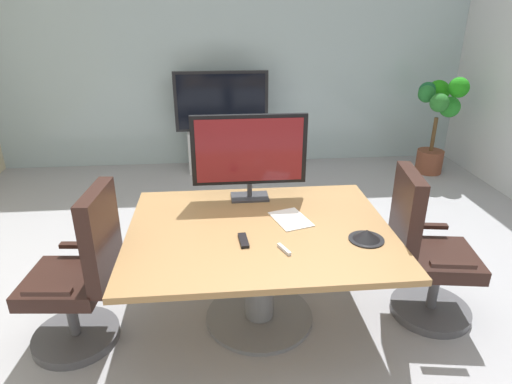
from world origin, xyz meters
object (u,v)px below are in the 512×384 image
conference_phone (367,235)px  potted_plant (438,115)px  conference_table (260,252)px  tv_monitor (249,152)px  wall_display_unit (223,138)px  office_chair_left (81,283)px  remote_control (244,240)px  office_chair_right (425,259)px

conference_phone → potted_plant: bearing=57.0°
conference_table → tv_monitor: size_ratio=2.04×
tv_monitor → wall_display_unit: 2.69m
conference_table → office_chair_left: 1.16m
wall_display_unit → remote_control: (0.06, -3.28, 0.30)m
tv_monitor → office_chair_left: bearing=-151.3°
office_chair_right → wall_display_unit: wall_display_unit is taller
wall_display_unit → conference_phone: bearing=-76.1°
office_chair_right → conference_phone: office_chair_right is taller
office_chair_left → conference_phone: 1.82m
office_chair_left → remote_control: bearing=92.6°
conference_table → office_chair_right: (1.15, -0.05, -0.09)m
office_chair_left → office_chair_right: same height
office_chair_left → tv_monitor: bearing=124.1°
tv_monitor → potted_plant: 3.44m
conference_table → office_chair_left: bearing=-174.2°
tv_monitor → remote_control: (-0.09, -0.66, -0.35)m
conference_table → tv_monitor: tv_monitor is taller
potted_plant → conference_phone: 3.52m
conference_table → wall_display_unit: wall_display_unit is taller
tv_monitor → conference_phone: size_ratio=3.82×
potted_plant → tv_monitor: bearing=-139.1°
conference_phone → remote_control: bearing=176.3°
tv_monitor → conference_table: bearing=-87.1°
conference_table → tv_monitor: 0.73m
conference_table → remote_control: 0.28m
conference_phone → remote_control: 0.76m
conference_table → potted_plant: bearing=46.9°
tv_monitor → potted_plant: size_ratio=0.66×
office_chair_right → potted_plant: 3.14m
potted_plant → conference_phone: size_ratio=5.79×
office_chair_left → office_chair_right: size_ratio=1.00×
office_chair_right → tv_monitor: (-1.17, 0.55, 0.63)m
office_chair_right → remote_control: bearing=104.1°
office_chair_left → remote_control: office_chair_left is taller
potted_plant → conference_phone: bearing=-123.0°
conference_phone → remote_control: (-0.76, 0.05, -0.02)m
office_chair_right → wall_display_unit: (-1.32, 3.16, -0.01)m
conference_table → office_chair_right: size_ratio=1.57×
office_chair_left → potted_plant: (3.71, 2.86, 0.32)m
office_chair_right → tv_monitor: size_ratio=1.30×
office_chair_right → remote_control: size_ratio=6.41×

